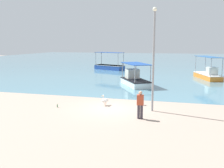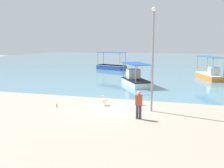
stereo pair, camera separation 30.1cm
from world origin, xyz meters
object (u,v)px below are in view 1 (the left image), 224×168
at_px(fishing_boat_near_right, 135,80).
at_px(fisherman_standing, 140,104).
at_px(glass_bottle, 57,106).
at_px(fishing_boat_far_right, 208,74).
at_px(pelican, 105,100).
at_px(lamp_post, 154,55).
at_px(fishing_boat_outer, 109,66).
at_px(mooring_bollard, 140,99).

xyz_separation_m(fishing_boat_near_right, fisherman_standing, (2.37, -11.74, 0.29)).
relative_size(fishing_boat_near_right, glass_bottle, 18.42).
height_order(fishing_boat_far_right, glass_bottle, fishing_boat_far_right).
xyz_separation_m(fishing_boat_far_right, glass_bottle, (-11.74, -17.51, -0.50)).
xyz_separation_m(pelican, glass_bottle, (-3.09, -1.42, -0.27)).
height_order(lamp_post, glass_bottle, lamp_post).
bearing_deg(fishing_boat_near_right, fishing_boat_far_right, 40.60).
distance_m(pelican, lamp_post, 4.87).
xyz_separation_m(fishing_boat_far_right, fisherman_standing, (-5.69, -18.65, 0.30)).
xyz_separation_m(fishing_boat_near_right, fishing_boat_outer, (-6.86, 14.41, -0.05)).
height_order(pelican, mooring_bollard, pelican).
bearing_deg(lamp_post, fishing_boat_outer, 111.95).
distance_m(mooring_bollard, fisherman_standing, 3.46).
bearing_deg(lamp_post, fisherman_standing, -104.96).
bearing_deg(lamp_post, pelican, 170.01).
distance_m(fishing_boat_far_right, glass_bottle, 21.09).
bearing_deg(mooring_bollard, glass_bottle, -157.86).
distance_m(fishing_boat_near_right, pelican, 9.20).
distance_m(pelican, mooring_bollard, 2.54).
bearing_deg(fisherman_standing, mooring_bollard, 99.36).
xyz_separation_m(fishing_boat_far_right, fishing_boat_outer, (-14.93, 7.49, -0.04)).
bearing_deg(glass_bottle, fisherman_standing, -10.72).
relative_size(fishing_boat_near_right, mooring_bollard, 6.70).
xyz_separation_m(pelican, fisherman_standing, (2.96, -2.56, 0.53)).
bearing_deg(fishing_boat_outer, fisherman_standing, -70.55).
bearing_deg(fishing_boat_near_right, lamp_post, -73.55).
bearing_deg(glass_bottle, fishing_boat_near_right, 70.84).
bearing_deg(pelican, glass_bottle, -155.43).
height_order(mooring_bollard, fisherman_standing, fisherman_standing).
distance_m(fishing_boat_near_right, mooring_bollard, 8.56).
height_order(fishing_boat_outer, lamp_post, lamp_post).
bearing_deg(pelican, fishing_boat_near_right, 86.34).
distance_m(mooring_bollard, glass_bottle, 5.94).
xyz_separation_m(mooring_bollard, fisherman_standing, (0.56, -3.38, 0.51)).
xyz_separation_m(fishing_boat_outer, pelican, (6.28, -23.59, -0.19)).
bearing_deg(fisherman_standing, glass_bottle, 169.28).
bearing_deg(mooring_bollard, fishing_boat_far_right, 67.75).
height_order(pelican, lamp_post, lamp_post).
relative_size(fishing_boat_near_right, fisherman_standing, 2.94).
relative_size(fishing_boat_near_right, lamp_post, 0.74).
relative_size(fishing_boat_far_right, lamp_post, 0.83).
relative_size(mooring_bollard, glass_bottle, 2.75).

